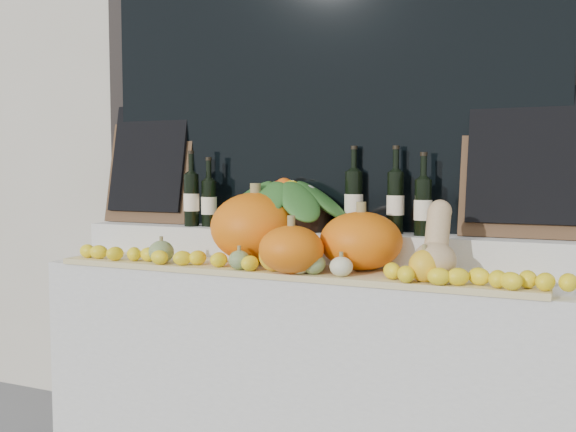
{
  "coord_description": "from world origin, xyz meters",
  "views": [
    {
      "loc": [
        1.1,
        -1.03,
        1.32
      ],
      "look_at": [
        0.0,
        1.45,
        1.12
      ],
      "focal_mm": 40.0,
      "sensor_mm": 36.0,
      "label": 1
    }
  ],
  "objects_px": {
    "pumpkin_left": "(256,227)",
    "pumpkin_right": "(361,241)",
    "produce_bowl": "(284,204)",
    "wine_bottle_tall": "(354,200)",
    "butternut_squash": "(436,248)"
  },
  "relations": [
    {
      "from": "produce_bowl",
      "to": "wine_bottle_tall",
      "type": "bearing_deg",
      "value": 10.59
    },
    {
      "from": "pumpkin_left",
      "to": "wine_bottle_tall",
      "type": "distance_m",
      "value": 0.46
    },
    {
      "from": "pumpkin_right",
      "to": "produce_bowl",
      "type": "xyz_separation_m",
      "value": [
        -0.43,
        0.18,
        0.14
      ]
    },
    {
      "from": "pumpkin_right",
      "to": "wine_bottle_tall",
      "type": "bearing_deg",
      "value": 114.59
    },
    {
      "from": "pumpkin_left",
      "to": "produce_bowl",
      "type": "distance_m",
      "value": 0.2
    },
    {
      "from": "pumpkin_left",
      "to": "butternut_squash",
      "type": "distance_m",
      "value": 0.83
    },
    {
      "from": "produce_bowl",
      "to": "pumpkin_right",
      "type": "bearing_deg",
      "value": -23.09
    },
    {
      "from": "pumpkin_left",
      "to": "pumpkin_right",
      "type": "xyz_separation_m",
      "value": [
        0.5,
        -0.02,
        -0.04
      ]
    },
    {
      "from": "pumpkin_left",
      "to": "wine_bottle_tall",
      "type": "bearing_deg",
      "value": 29.63
    },
    {
      "from": "pumpkin_left",
      "to": "produce_bowl",
      "type": "xyz_separation_m",
      "value": [
        0.07,
        0.16,
        0.1
      ]
    },
    {
      "from": "butternut_squash",
      "to": "produce_bowl",
      "type": "xyz_separation_m",
      "value": [
        -0.75,
        0.29,
        0.14
      ]
    },
    {
      "from": "butternut_squash",
      "to": "wine_bottle_tall",
      "type": "xyz_separation_m",
      "value": [
        -0.44,
        0.35,
        0.15
      ]
    },
    {
      "from": "wine_bottle_tall",
      "to": "produce_bowl",
      "type": "bearing_deg",
      "value": -169.41
    },
    {
      "from": "butternut_squash",
      "to": "produce_bowl",
      "type": "height_order",
      "value": "produce_bowl"
    },
    {
      "from": "pumpkin_left",
      "to": "pumpkin_right",
      "type": "relative_size",
      "value": 1.18
    }
  ]
}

